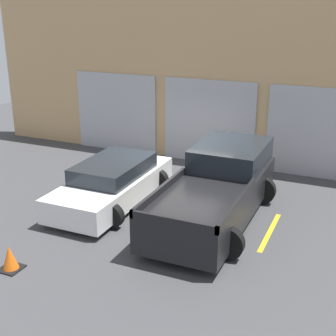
% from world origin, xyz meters
% --- Properties ---
extents(ground_plane, '(28.00, 28.00, 0.00)m').
position_xyz_m(ground_plane, '(0.00, 0.00, 0.00)').
color(ground_plane, '#3D3D3F').
extents(shophouse_building, '(17.92, 0.68, 5.86)m').
position_xyz_m(shophouse_building, '(-0.01, 3.29, 2.88)').
color(shophouse_building, tan).
rests_on(shophouse_building, ground).
extents(pickup_truck, '(2.55, 5.37, 1.71)m').
position_xyz_m(pickup_truck, '(1.50, -1.19, 0.81)').
color(pickup_truck, black).
rests_on(pickup_truck, ground).
extents(sedan_white, '(2.19, 4.45, 1.23)m').
position_xyz_m(sedan_white, '(-1.50, -1.47, 0.59)').
color(sedan_white, white).
rests_on(sedan_white, ground).
extents(parking_stripe_far_left, '(0.12, 2.20, 0.01)m').
position_xyz_m(parking_stripe_far_left, '(-3.00, -1.50, 0.00)').
color(parking_stripe_far_left, gold).
rests_on(parking_stripe_far_left, ground).
extents(parking_stripe_left, '(0.12, 2.20, 0.01)m').
position_xyz_m(parking_stripe_left, '(0.00, -1.50, 0.00)').
color(parking_stripe_left, gold).
rests_on(parking_stripe_left, ground).
extents(parking_stripe_centre, '(0.12, 2.20, 0.01)m').
position_xyz_m(parking_stripe_centre, '(3.00, -1.50, 0.00)').
color(parking_stripe_centre, gold).
rests_on(parking_stripe_centre, ground).
extents(traffic_cone, '(0.47, 0.47, 0.55)m').
position_xyz_m(traffic_cone, '(-1.72, -5.46, 0.25)').
color(traffic_cone, black).
rests_on(traffic_cone, ground).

